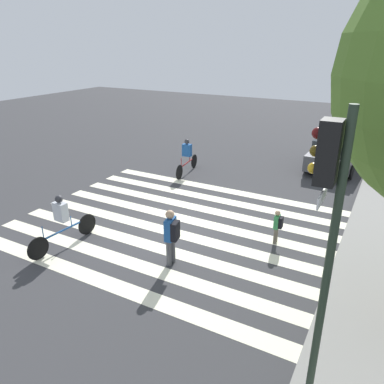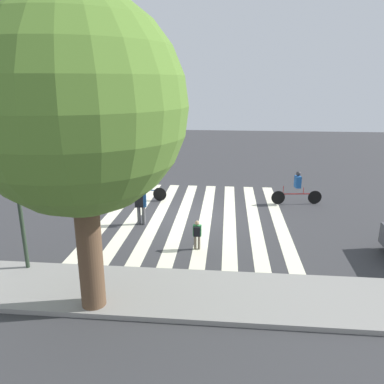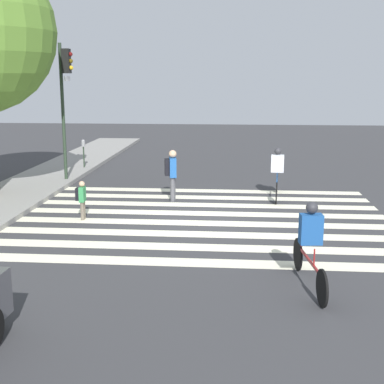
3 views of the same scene
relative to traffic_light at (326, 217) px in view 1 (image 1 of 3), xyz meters
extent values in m
plane|color=#38383A|center=(-4.66, -5.21, -3.47)|extent=(60.00, 60.00, 0.00)
cube|color=gray|center=(-4.66, 1.04, -3.40)|extent=(36.00, 2.50, 0.14)
cube|color=#F2EDCC|center=(-8.27, -5.21, -3.46)|extent=(0.51, 10.00, 0.01)
cube|color=#F2EDCC|center=(-7.24, -5.21, -3.46)|extent=(0.51, 10.00, 0.01)
cube|color=#F2EDCC|center=(-6.21, -5.21, -3.46)|extent=(0.51, 10.00, 0.01)
cube|color=#F2EDCC|center=(-5.18, -5.21, -3.46)|extent=(0.51, 10.00, 0.01)
cube|color=#F2EDCC|center=(-4.15, -5.21, -3.46)|extent=(0.51, 10.00, 0.01)
cube|color=#F2EDCC|center=(-3.12, -5.21, -3.46)|extent=(0.51, 10.00, 0.01)
cube|color=#F2EDCC|center=(-2.09, -5.21, -3.46)|extent=(0.51, 10.00, 0.01)
cube|color=#F2EDCC|center=(-1.06, -5.21, -3.46)|extent=(0.51, 10.00, 0.01)
cylinder|color=#283828|center=(0.00, 0.12, -0.99)|extent=(0.12, 0.12, 4.96)
cube|color=black|center=(0.00, -0.09, 0.87)|extent=(0.32, 0.26, 0.84)
cube|color=silver|center=(0.00, -0.09, 0.27)|extent=(0.60, 0.02, 0.16)
sphere|color=#590F0F|center=(0.00, -0.25, 1.10)|extent=(0.15, 0.15, 0.15)
sphere|color=#59470F|center=(0.00, -0.25, 0.87)|extent=(0.15, 0.15, 0.15)
sphere|color=gold|center=(0.00, -0.25, 0.64)|extent=(0.15, 0.15, 0.15)
cylinder|color=#4C4C51|center=(-2.70, -4.12, -3.09)|extent=(0.14, 0.14, 0.76)
cylinder|color=#4C4C51|center=(-2.50, -4.12, -3.09)|extent=(0.14, 0.14, 0.76)
cube|color=#1E5199|center=(-2.60, -4.12, -2.41)|extent=(0.47, 0.28, 0.60)
sphere|color=tan|center=(-2.60, -4.12, -1.99)|extent=(0.24, 0.24, 0.24)
cube|color=black|center=(-2.57, -3.95, -2.41)|extent=(0.35, 0.21, 0.50)
cylinder|color=#6B6051|center=(-5.13, -1.96, -3.21)|extent=(0.09, 0.09, 0.50)
cylinder|color=#6B6051|center=(-5.00, -1.96, -3.21)|extent=(0.09, 0.09, 0.50)
cube|color=#338C4C|center=(-5.07, -1.96, -2.76)|extent=(0.30, 0.14, 0.40)
sphere|color=tan|center=(-5.07, -1.96, -2.48)|extent=(0.16, 0.16, 0.16)
cube|color=black|center=(-5.06, -1.84, -2.76)|extent=(0.22, 0.11, 0.34)
cylinder|color=black|center=(-8.50, -7.32, -3.14)|extent=(0.65, 0.12, 0.65)
cylinder|color=black|center=(-10.25, -7.53, -3.14)|extent=(0.65, 0.12, 0.65)
cube|color=maroon|center=(-9.38, -7.43, -2.96)|extent=(1.49, 0.21, 0.04)
cylinder|color=maroon|center=(-9.68, -7.47, -2.80)|extent=(0.03, 0.03, 0.32)
cylinder|color=maroon|center=(-8.72, -7.35, -2.76)|extent=(0.03, 0.03, 0.40)
cube|color=#1E5199|center=(-9.38, -7.43, -2.37)|extent=(0.29, 0.43, 0.55)
sphere|color=#333338|center=(-9.38, -7.43, -1.97)|extent=(0.22, 0.22, 0.22)
cylinder|color=black|center=(-1.03, -7.45, -3.13)|extent=(0.66, 0.09, 0.66)
cylinder|color=black|center=(-2.79, -7.31, -3.13)|extent=(0.66, 0.09, 0.66)
cube|color=#1E4C8C|center=(-1.91, -7.38, -2.95)|extent=(1.50, 0.16, 0.04)
cylinder|color=#1E4C8C|center=(-2.22, -7.36, -2.79)|extent=(0.03, 0.03, 0.32)
cylinder|color=#1E4C8C|center=(-1.25, -7.43, -2.75)|extent=(0.03, 0.03, 0.40)
cube|color=silver|center=(-1.91, -7.38, -2.36)|extent=(0.27, 0.42, 0.55)
sphere|color=#333338|center=(-1.91, -7.38, -1.96)|extent=(0.22, 0.22, 0.22)
cube|color=#4C4C51|center=(-13.41, -1.64, -2.85)|extent=(4.22, 2.09, 0.71)
cube|color=#23282D|center=(-13.41, -1.64, -2.25)|extent=(2.35, 1.85, 0.49)
cylinder|color=black|center=(-12.09, -0.77, -3.15)|extent=(0.65, 0.23, 0.64)
cylinder|color=black|center=(-12.17, -2.63, -3.15)|extent=(0.65, 0.23, 0.64)
cylinder|color=black|center=(-14.65, -0.65, -3.15)|extent=(0.65, 0.23, 0.64)
cylinder|color=black|center=(-14.74, -2.52, -3.15)|extent=(0.65, 0.23, 0.64)
camera|label=1|loc=(4.81, 0.58, 2.17)|focal=35.00mm
camera|label=2|loc=(-6.03, 9.99, 2.18)|focal=35.00mm
camera|label=3|loc=(-18.79, -6.05, 0.31)|focal=50.00mm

